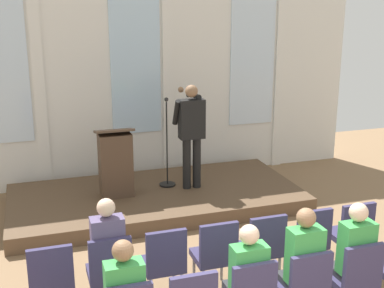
{
  "coord_description": "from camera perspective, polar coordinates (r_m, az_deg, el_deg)",
  "views": [
    {
      "loc": [
        -1.93,
        -2.87,
        3.37
      ],
      "look_at": [
        0.19,
        3.64,
        1.44
      ],
      "focal_mm": 47.82,
      "sensor_mm": 36.0,
      "label": 1
    }
  ],
  "objects": [
    {
      "name": "rear_partition",
      "position": [
        9.63,
        -6.16,
        7.23
      ],
      "size": [
        8.78,
        0.14,
        3.85
      ],
      "color": "silver",
      "rests_on": "ground"
    },
    {
      "name": "stage_platform",
      "position": [
        8.74,
        -4.01,
        -6.05
      ],
      "size": [
        4.82,
        2.3,
        0.25
      ],
      "primitive_type": "cube",
      "color": "brown",
      "rests_on": "ground"
    },
    {
      "name": "speaker",
      "position": [
        8.55,
        -0.08,
        1.7
      ],
      "size": [
        0.5,
        0.69,
        1.78
      ],
      "color": "black",
      "rests_on": "stage_platform"
    },
    {
      "name": "mic_stand",
      "position": [
        8.85,
        -2.78,
        -2.57
      ],
      "size": [
        0.28,
        0.28,
        1.56
      ],
      "color": "black",
      "rests_on": "stage_platform"
    },
    {
      "name": "lectern",
      "position": [
        8.44,
        -8.53,
        -2.09
      ],
      "size": [
        0.6,
        0.48,
        1.16
      ],
      "color": "#4C3828",
      "rests_on": "stage_platform"
    },
    {
      "name": "chair_r0_c0",
      "position": [
        5.78,
        -15.42,
        -14.18
      ],
      "size": [
        0.46,
        0.44,
        0.94
      ],
      "color": "#99999E",
      "rests_on": "ground"
    },
    {
      "name": "chair_r0_c1",
      "position": [
        5.82,
        -9.18,
        -13.55
      ],
      "size": [
        0.46,
        0.44,
        0.94
      ],
      "color": "#99999E",
      "rests_on": "ground"
    },
    {
      "name": "audience_r0_c1",
      "position": [
        5.8,
        -9.4,
        -11.4
      ],
      "size": [
        0.36,
        0.39,
        1.34
      ],
      "color": "#2D2D33",
      "rests_on": "ground"
    },
    {
      "name": "chair_r0_c2",
      "position": [
        5.93,
        -3.13,
        -12.79
      ],
      "size": [
        0.46,
        0.44,
        0.94
      ],
      "color": "#99999E",
      "rests_on": "ground"
    },
    {
      "name": "chair_r0_c3",
      "position": [
        6.1,
        2.62,
        -11.94
      ],
      "size": [
        0.46,
        0.44,
        0.94
      ],
      "color": "#99999E",
      "rests_on": "ground"
    },
    {
      "name": "chair_r0_c4",
      "position": [
        6.32,
        7.97,
        -11.03
      ],
      "size": [
        0.46,
        0.44,
        0.94
      ],
      "color": "#99999E",
      "rests_on": "ground"
    },
    {
      "name": "chair_r0_c5",
      "position": [
        6.59,
        12.89,
        -10.11
      ],
      "size": [
        0.46,
        0.44,
        0.94
      ],
      "color": "#99999E",
      "rests_on": "ground"
    },
    {
      "name": "chair_r0_c6",
      "position": [
        6.91,
        17.36,
        -9.2
      ],
      "size": [
        0.46,
        0.44,
        0.94
      ],
      "color": "#99999E",
      "rests_on": "ground"
    },
    {
      "name": "audience_r1_c3",
      "position": [
        5.3,
        6.08,
        -14.39
      ],
      "size": [
        0.36,
        0.39,
        1.28
      ],
      "color": "#2D2D33",
      "rests_on": "ground"
    },
    {
      "name": "chair_r1_c4",
      "position": [
        5.58,
        12.41,
        -15.14
      ],
      "size": [
        0.46,
        0.44,
        0.94
      ],
      "color": "#99999E",
      "rests_on": "ground"
    },
    {
      "name": "audience_r1_c4",
      "position": [
        5.53,
        12.13,
        -12.77
      ],
      "size": [
        0.36,
        0.39,
        1.37
      ],
      "color": "#2D2D33",
      "rests_on": "ground"
    },
    {
      "name": "chair_r1_c5",
      "position": [
        5.89,
        17.77,
        -13.81
      ],
      "size": [
        0.46,
        0.44,
        0.94
      ],
      "color": "#99999E",
      "rests_on": "ground"
    },
    {
      "name": "audience_r1_c5",
      "position": [
        5.85,
        17.48,
        -11.66
      ],
      "size": [
        0.36,
        0.39,
        1.35
      ],
      "color": "#2D2D33",
      "rests_on": "ground"
    }
  ]
}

